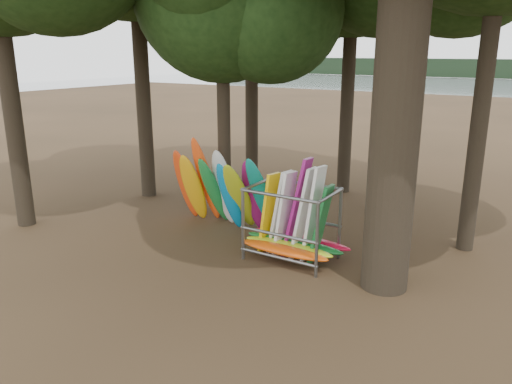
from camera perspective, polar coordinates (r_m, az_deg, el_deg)
The scene contains 4 objects.
ground at distance 15.05m, azimuth -3.20°, elevation -6.44°, with size 120.00×120.00×0.00m, color #47331E.
lake at distance 72.04m, azimuth 25.80°, elevation 9.75°, with size 160.00×160.00×0.00m, color gray.
kayak_row at distance 16.38m, azimuth -3.92°, elevation 0.17°, with size 3.91×2.03×3.16m.
storage_rack at distance 14.04m, azimuth 4.12°, elevation -3.90°, with size 3.20×1.54×2.91m.
Camera 1 is at (8.07, -11.36, 5.70)m, focal length 35.00 mm.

